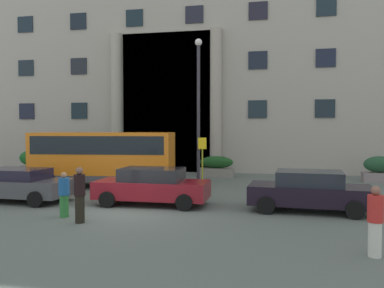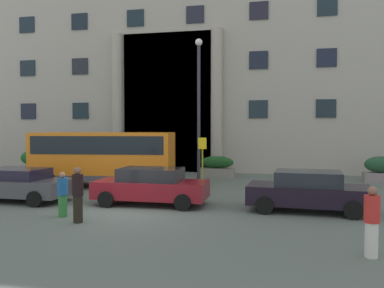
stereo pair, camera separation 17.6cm
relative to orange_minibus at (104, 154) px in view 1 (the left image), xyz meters
name	(u,v)px [view 1 (the left image)]	position (x,y,z in m)	size (l,w,h in m)	color
ground_plane	(123,213)	(3.19, -5.50, -1.72)	(80.00, 64.00, 0.12)	#515A53
office_building_facade	(206,43)	(3.19, 11.98, 7.93)	(42.04, 9.64, 19.18)	#9E978B
orange_minibus	(104,154)	(0.00, 0.00, 0.00)	(7.28, 3.41, 2.78)	orange
bus_stop_sign	(202,156)	(4.80, 1.72, -0.11)	(0.44, 0.08, 2.49)	#969C1E
hedge_planter_entrance_left	(216,167)	(5.02, 5.31, -1.05)	(2.15, 0.79, 1.27)	gray
hedge_planter_east	(75,163)	(-4.07, 4.64, -0.92)	(1.86, 0.88, 1.53)	gray
hedge_planter_far_west	(34,162)	(-7.11, 4.71, -0.91)	(2.18, 0.78, 1.54)	gray
hedge_planter_entrance_right	(380,170)	(14.25, 4.77, -0.97)	(1.78, 0.88, 1.44)	gray
parked_hatchback_near	(309,191)	(9.81, -4.14, -0.91)	(4.39, 2.28, 1.46)	black
white_taxi_kerbside	(17,184)	(-1.77, -4.59, -0.95)	(4.47, 2.16, 1.35)	#444447
parked_sedan_far	(152,186)	(3.88, -4.13, -0.92)	(4.40, 2.00, 1.44)	maroon
motorcycle_far_end	(26,183)	(-2.84, -2.43, -1.20)	(1.94, 0.66, 0.89)	black
pedestrian_woman_dark_dress	(80,195)	(2.53, -7.48, -0.76)	(0.36, 0.36, 1.78)	black
pedestrian_child_trailing	(375,221)	(10.93, -9.17, -0.81)	(0.36, 0.36, 1.68)	beige
pedestrian_man_crossing	(64,195)	(1.62, -6.82, -0.90)	(0.36, 0.36, 1.53)	#2A6F31
lamppost_plaza_centre	(198,99)	(4.30, 3.23, 2.98)	(0.40, 0.40, 8.01)	#33313A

